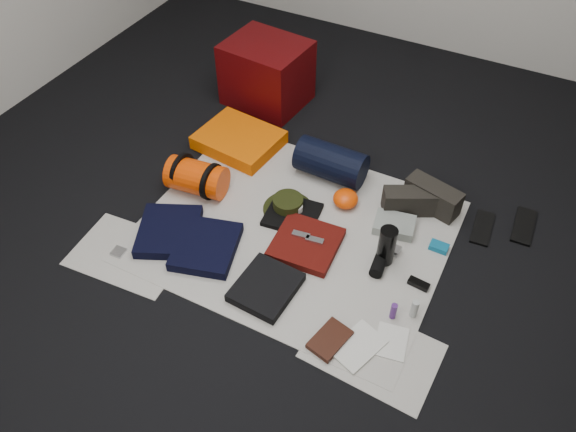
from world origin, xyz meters
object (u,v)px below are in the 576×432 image
at_px(navy_duffel, 331,162).
at_px(compact_camera, 392,249).
at_px(paperback_book, 330,340).
at_px(red_cabinet, 267,73).
at_px(sleeping_pad, 239,140).
at_px(stuff_sack, 197,177).
at_px(water_bottle, 387,246).

height_order(navy_duffel, compact_camera, navy_duffel).
bearing_deg(paperback_book, compact_camera, 97.68).
xyz_separation_m(red_cabinet, sleeping_pad, (0.08, -0.53, -0.16)).
relative_size(compact_camera, paperback_book, 0.47).
relative_size(stuff_sack, navy_duffel, 0.82).
xyz_separation_m(red_cabinet, navy_duffel, (0.71, -0.52, -0.10)).
height_order(red_cabinet, sleeping_pad, red_cabinet).
distance_m(water_bottle, paperback_book, 0.58).
bearing_deg(water_bottle, compact_camera, 80.59).
xyz_separation_m(sleeping_pad, stuff_sack, (-0.00, -0.46, 0.05)).
bearing_deg(sleeping_pad, paperback_book, -43.33).
height_order(navy_duffel, paperback_book, navy_duffel).
bearing_deg(navy_duffel, stuff_sack, -142.31).
xyz_separation_m(compact_camera, paperback_book, (-0.06, -0.64, -0.00)).
distance_m(red_cabinet, paperback_book, 1.97).
distance_m(sleeping_pad, navy_duffel, 0.63).
xyz_separation_m(navy_duffel, paperback_book, (0.47, -1.04, -0.09)).
xyz_separation_m(navy_duffel, water_bottle, (0.52, -0.47, 0.01)).
relative_size(water_bottle, compact_camera, 2.44).
height_order(water_bottle, paperback_book, water_bottle).
bearing_deg(sleeping_pad, water_bottle, -22.11).
xyz_separation_m(red_cabinet, paperback_book, (1.18, -1.56, -0.19)).
distance_m(red_cabinet, stuff_sack, 1.00).
bearing_deg(red_cabinet, paperback_book, -47.24).
height_order(compact_camera, paperback_book, compact_camera).
bearing_deg(compact_camera, navy_duffel, 149.84).
bearing_deg(stuff_sack, paperback_book, -27.50).
bearing_deg(compact_camera, sleeping_pad, 167.74).
height_order(red_cabinet, stuff_sack, red_cabinet).
bearing_deg(navy_duffel, paperback_book, -64.47).
bearing_deg(water_bottle, red_cabinet, 141.16).
xyz_separation_m(stuff_sack, water_bottle, (1.15, -0.00, 0.02)).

